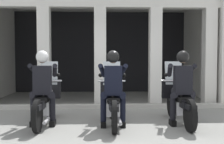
# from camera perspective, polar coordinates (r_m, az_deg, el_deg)

# --- Properties ---
(ground_plane) EXTENTS (80.00, 80.00, 0.00)m
(ground_plane) POSITION_cam_1_polar(r_m,az_deg,el_deg) (9.20, -0.71, -6.05)
(ground_plane) COLOR gray
(station_building) EXTENTS (7.69, 4.13, 3.51)m
(station_building) POSITION_cam_1_polar(r_m,az_deg,el_deg) (10.37, -2.41, 6.73)
(station_building) COLOR black
(station_building) RESTS_ON ground
(kerb_strip) EXTENTS (7.19, 0.24, 0.12)m
(kerb_strip) POSITION_cam_1_polar(r_m,az_deg,el_deg) (7.98, -2.41, -7.01)
(kerb_strip) COLOR #B7B5AD
(kerb_strip) RESTS_ON ground
(motorcycle_left) EXTENTS (0.62, 2.04, 1.35)m
(motorcycle_left) POSITION_cam_1_polar(r_m,az_deg,el_deg) (6.35, -13.33, -5.62)
(motorcycle_left) COLOR black
(motorcycle_left) RESTS_ON ground
(police_officer_left) EXTENTS (0.63, 0.61, 1.58)m
(police_officer_left) POSITION_cam_1_polar(r_m,az_deg,el_deg) (6.03, -13.91, -1.89)
(police_officer_left) COLOR black
(police_officer_left) RESTS_ON ground
(motorcycle_center) EXTENTS (0.62, 2.04, 1.35)m
(motorcycle_center) POSITION_cam_1_polar(r_m,az_deg,el_deg) (6.11, 0.10, -5.88)
(motorcycle_center) COLOR black
(motorcycle_center) RESTS_ON ground
(police_officer_center) EXTENTS (0.63, 0.61, 1.58)m
(police_officer_center) POSITION_cam_1_polar(r_m,az_deg,el_deg) (5.78, 0.21, -2.01)
(police_officer_center) COLOR black
(police_officer_center) RESTS_ON ground
(motorcycle_right) EXTENTS (0.62, 2.04, 1.35)m
(motorcycle_right) POSITION_cam_1_polar(r_m,az_deg,el_deg) (6.40, 13.36, -5.55)
(motorcycle_right) COLOR black
(motorcycle_right) RESTS_ON ground
(police_officer_right) EXTENTS (0.63, 0.61, 1.58)m
(police_officer_right) POSITION_cam_1_polar(r_m,az_deg,el_deg) (6.08, 14.12, -1.85)
(police_officer_right) COLOR black
(police_officer_right) RESTS_ON ground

